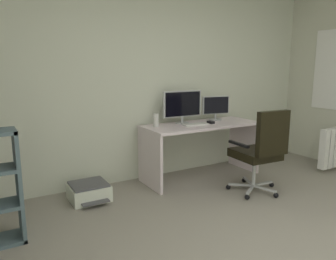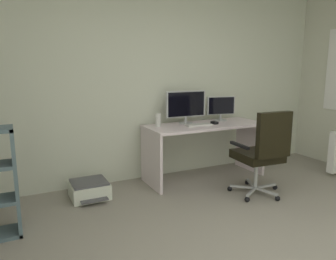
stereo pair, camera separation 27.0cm
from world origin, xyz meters
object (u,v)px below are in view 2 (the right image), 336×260
at_px(computer_mouse, 215,123).
at_px(monitor_secondary, 221,107).
at_px(keyboard, 198,125).
at_px(desktop_speaker, 158,120).
at_px(desk, 205,138).
at_px(monitor_main, 186,105).
at_px(office_chair, 263,150).
at_px(printer, 89,189).

bearing_deg(computer_mouse, monitor_secondary, 37.18).
relative_size(keyboard, desktop_speaker, 2.00).
distance_m(desk, monitor_main, 0.51).
bearing_deg(office_chair, monitor_main, 114.02).
relative_size(monitor_secondary, desktop_speaker, 2.38).
height_order(monitor_secondary, printer, monitor_secondary).
distance_m(desk, desktop_speaker, 0.70).
height_order(monitor_secondary, keyboard, monitor_secondary).
relative_size(monitor_main, printer, 1.18).
bearing_deg(monitor_secondary, desktop_speaker, -177.26).
bearing_deg(monitor_secondary, keyboard, -157.19).
distance_m(desk, keyboard, 0.25).
relative_size(desk, office_chair, 1.57).
bearing_deg(office_chair, keyboard, 115.30).
bearing_deg(monitor_main, keyboard, -71.12).
xyz_separation_m(desk, keyboard, (-0.14, -0.06, 0.20)).
height_order(monitor_main, monitor_secondary, monitor_main).
bearing_deg(printer, monitor_main, 6.14).
xyz_separation_m(keyboard, desktop_speaker, (-0.50, 0.16, 0.07)).
bearing_deg(desk, office_chair, -74.58).
bearing_deg(computer_mouse, monitor_main, 145.62).
bearing_deg(keyboard, monitor_main, 112.88).
xyz_separation_m(monitor_secondary, computer_mouse, (-0.24, -0.20, -0.18)).
xyz_separation_m(desk, computer_mouse, (0.12, -0.05, 0.21)).
xyz_separation_m(computer_mouse, printer, (-1.68, 0.06, -0.67)).
xyz_separation_m(monitor_secondary, printer, (-1.93, -0.15, -0.84)).
bearing_deg(computer_mouse, printer, 175.32).
xyz_separation_m(monitor_main, desktop_speaker, (-0.43, -0.05, -0.16)).
xyz_separation_m(monitor_secondary, keyboard, (-0.50, -0.21, -0.18)).
relative_size(keyboard, office_chair, 0.33).
relative_size(monitor_secondary, keyboard, 1.19).
distance_m(keyboard, office_chair, 0.90).
bearing_deg(desktop_speaker, desk, -8.94).
height_order(desk, monitor_main, monitor_main).
relative_size(monitor_main, monitor_secondary, 1.43).
xyz_separation_m(desktop_speaker, printer, (-0.93, -0.10, -0.73)).
xyz_separation_m(desk, desktop_speaker, (-0.64, 0.10, 0.27)).
height_order(monitor_main, office_chair, monitor_main).
xyz_separation_m(keyboard, printer, (-1.43, 0.06, -0.66)).
distance_m(computer_mouse, desktop_speaker, 0.78).
bearing_deg(desk, printer, 179.91).
xyz_separation_m(desk, monitor_secondary, (0.36, 0.15, 0.38)).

